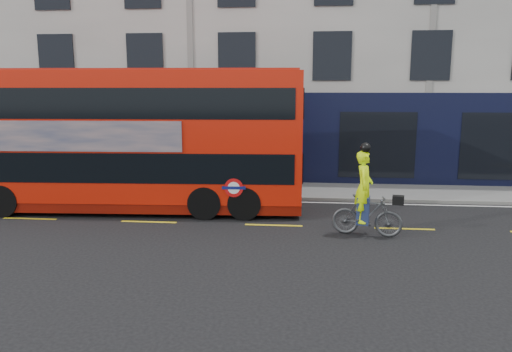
# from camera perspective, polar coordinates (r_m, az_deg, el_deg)

# --- Properties ---
(ground) EXTENTS (120.00, 120.00, 0.00)m
(ground) POSITION_cam_1_polar(r_m,az_deg,el_deg) (15.03, -13.87, -6.66)
(ground) COLOR black
(ground) RESTS_ON ground
(pavement) EXTENTS (60.00, 3.00, 0.12)m
(pavement) POSITION_cam_1_polar(r_m,az_deg,el_deg) (21.06, -8.05, -1.40)
(pavement) COLOR slate
(pavement) RESTS_ON ground
(kerb) EXTENTS (60.00, 0.12, 0.13)m
(kerb) POSITION_cam_1_polar(r_m,az_deg,el_deg) (19.63, -9.07, -2.27)
(kerb) COLOR slate
(kerb) RESTS_ON ground
(building_terrace) EXTENTS (50.00, 10.07, 15.00)m
(building_terrace) POSITION_cam_1_polar(r_m,az_deg,el_deg) (27.11, -5.14, 17.07)
(building_terrace) COLOR beige
(building_terrace) RESTS_ON ground
(road_edge_line) EXTENTS (58.00, 0.10, 0.01)m
(road_edge_line) POSITION_cam_1_polar(r_m,az_deg,el_deg) (19.37, -9.29, -2.64)
(road_edge_line) COLOR silver
(road_edge_line) RESTS_ON ground
(lane_dashes) EXTENTS (58.00, 0.12, 0.01)m
(lane_dashes) POSITION_cam_1_polar(r_m,az_deg,el_deg) (16.39, -12.14, -5.14)
(lane_dashes) COLOR gold
(lane_dashes) RESTS_ON ground
(bus) EXTENTS (12.13, 3.33, 4.84)m
(bus) POSITION_cam_1_polar(r_m,az_deg,el_deg) (17.79, -14.35, 4.12)
(bus) COLOR red
(bus) RESTS_ON ground
(cyclist) EXTENTS (2.09, 0.95, 2.72)m
(cyclist) POSITION_cam_1_polar(r_m,az_deg,el_deg) (14.75, 12.46, -3.22)
(cyclist) COLOR #424447
(cyclist) RESTS_ON ground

